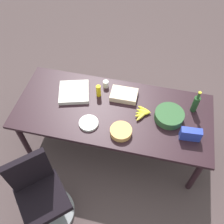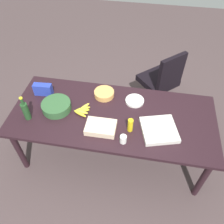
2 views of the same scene
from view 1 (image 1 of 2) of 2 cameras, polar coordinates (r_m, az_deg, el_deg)
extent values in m
plane|color=#4B3B3C|center=(3.60, 0.16, -6.99)|extent=(10.00, 10.00, 0.00)
cube|color=black|center=(2.98, 0.19, 0.15)|extent=(2.32, 1.00, 0.04)
cylinder|color=black|center=(3.57, 18.65, -1.45)|extent=(0.07, 0.07, 0.72)
cylinder|color=black|center=(3.80, -14.39, 4.30)|extent=(0.07, 0.07, 0.72)
cylinder|color=black|center=(3.14, 18.33, -13.37)|extent=(0.07, 0.07, 0.72)
cylinder|color=black|center=(3.40, -19.40, -5.94)|extent=(0.07, 0.07, 0.72)
cylinder|color=gray|center=(3.28, -13.66, -20.97)|extent=(0.56, 0.56, 0.05)
cylinder|color=gray|center=(3.07, -14.50, -19.76)|extent=(0.06, 0.06, 0.40)
cube|color=black|center=(2.89, -15.34, -18.54)|extent=(0.68, 0.68, 0.09)
cube|color=black|center=(2.72, -18.31, -12.50)|extent=(0.36, 0.34, 0.50)
cylinder|color=#315A32|center=(2.93, 12.78, -0.84)|extent=(0.34, 0.34, 0.09)
cylinder|color=#234924|center=(3.04, 18.28, 1.70)|extent=(0.08, 0.08, 0.22)
cylinder|color=#234924|center=(2.93, 19.02, 3.54)|extent=(0.03, 0.03, 0.08)
cylinder|color=gold|center=(2.90, 19.26, 4.15)|extent=(0.04, 0.04, 0.01)
cube|color=silver|center=(3.15, -8.56, 4.47)|extent=(0.45, 0.45, 0.05)
cylinder|color=white|center=(2.85, -5.29, -2.50)|extent=(0.24, 0.24, 0.03)
cube|color=beige|center=(3.08, 2.73, 3.89)|extent=(0.32, 0.22, 0.07)
cylinder|color=white|center=(3.18, -1.41, 6.34)|extent=(0.08, 0.08, 0.09)
cylinder|color=#DEA156|center=(2.76, 2.03, -4.39)|extent=(0.26, 0.26, 0.07)
cylinder|color=yellow|center=(3.06, -3.07, 4.79)|extent=(0.07, 0.07, 0.16)
ellipsoid|color=yellow|center=(2.97, 7.31, 0.57)|extent=(0.17, 0.10, 0.04)
ellipsoid|color=yellow|center=(2.95, 7.16, 0.18)|extent=(0.17, 0.05, 0.04)
ellipsoid|color=yellow|center=(2.93, 6.99, -0.20)|extent=(0.17, 0.08, 0.04)
ellipsoid|color=yellow|center=(2.92, 6.82, -0.59)|extent=(0.17, 0.11, 0.04)
ellipsoid|color=yellow|center=(2.90, 6.67, -0.99)|extent=(0.12, 0.16, 0.04)
cube|color=#293EB1|center=(2.81, 17.32, -4.83)|extent=(0.22, 0.09, 0.15)
camera|label=2|loc=(3.58, 2.34, 46.22)|focal=36.99mm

